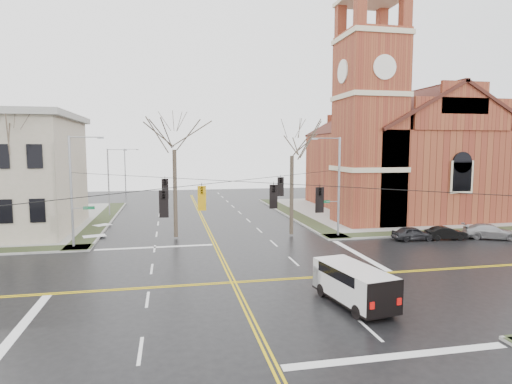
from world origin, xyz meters
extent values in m
plane|color=black|center=(0.00, 0.00, 0.00)|extent=(120.00, 120.00, 0.00)
cube|color=gray|center=(25.00, 25.00, 0.07)|extent=(30.00, 30.00, 0.15)
cube|color=#2B331B|center=(11.20, 25.00, 0.15)|extent=(2.00, 30.00, 0.02)
cube|color=#2B331B|center=(25.00, 11.20, 0.15)|extent=(30.00, 2.00, 0.02)
cube|color=#2B331B|center=(-11.20, 25.00, 0.15)|extent=(2.00, 30.00, 0.02)
cube|color=gold|center=(-0.12, 0.00, 0.01)|extent=(0.12, 100.00, 0.01)
cube|color=gold|center=(0.12, 0.00, 0.01)|extent=(0.12, 100.00, 0.01)
cube|color=gold|center=(0.00, -0.12, 0.01)|extent=(100.00, 0.12, 0.01)
cube|color=gold|center=(0.00, 0.12, 0.01)|extent=(100.00, 0.12, 0.01)
cube|color=silver|center=(5.00, -10.50, 0.01)|extent=(9.50, 0.50, 0.01)
cube|color=silver|center=(-5.00, 10.50, 0.01)|extent=(9.50, 0.50, 0.01)
cube|color=silver|center=(-10.50, -5.00, 0.01)|extent=(0.50, 9.50, 0.01)
cube|color=silver|center=(10.50, 5.00, 0.01)|extent=(0.50, 9.50, 0.01)
cube|color=maroon|center=(17.00, 17.00, 10.00)|extent=(6.00, 6.00, 20.00)
cube|color=beige|center=(17.00, 17.00, 19.50)|extent=(6.30, 6.30, 0.50)
cylinder|color=silver|center=(17.00, 13.95, 16.00)|extent=(2.40, 0.15, 2.40)
cylinder|color=silver|center=(13.95, 17.00, 16.00)|extent=(0.15, 2.40, 2.40)
cube|color=maroon|center=(26.00, 26.00, 5.00)|extent=(18.00, 24.00, 10.00)
cube|color=maroon|center=(16.80, 20.00, 2.20)|extent=(2.00, 5.00, 4.40)
cylinder|color=gray|center=(11.50, 11.50, 4.65)|extent=(0.20, 0.20, 9.00)
cylinder|color=gray|center=(10.90, 11.50, 3.30)|extent=(1.20, 0.06, 0.06)
cube|color=#105F34|center=(10.20, 11.50, 3.30)|extent=(0.90, 0.04, 0.25)
cylinder|color=gray|center=(10.30, 11.50, 9.05)|extent=(2.40, 0.08, 0.08)
cube|color=gray|center=(9.10, 11.50, 9.00)|extent=(0.50, 0.22, 0.15)
cylinder|color=gray|center=(-11.50, 11.50, 4.65)|extent=(0.20, 0.20, 9.00)
cylinder|color=gray|center=(-10.90, 11.50, 3.30)|extent=(1.20, 0.06, 0.06)
cube|color=#105F34|center=(-10.20, 11.50, 3.30)|extent=(0.90, 0.04, 0.25)
cylinder|color=gray|center=(-10.30, 11.50, 9.05)|extent=(2.40, 0.08, 0.08)
cube|color=gray|center=(-9.10, 11.50, 9.00)|extent=(0.50, 0.22, 0.15)
cylinder|color=black|center=(0.00, 0.00, 6.20)|extent=(23.02, 23.02, 0.03)
cylinder|color=black|center=(0.00, 0.00, 6.20)|extent=(23.02, 23.02, 0.03)
imported|color=black|center=(-4.00, -4.00, 5.45)|extent=(0.21, 0.26, 1.30)
imported|color=black|center=(4.00, 4.00, 5.45)|extent=(0.21, 0.26, 1.30)
imported|color=#C68F0B|center=(-2.00, -2.00, 5.45)|extent=(0.21, 0.26, 1.30)
imported|color=black|center=(-4.00, 4.00, 5.45)|extent=(0.21, 0.26, 1.30)
imported|color=black|center=(4.00, -4.00, 5.45)|extent=(0.21, 0.26, 1.30)
imported|color=black|center=(2.00, -2.00, 5.45)|extent=(0.21, 0.26, 1.30)
cylinder|color=gray|center=(-10.80, 28.00, 4.10)|extent=(0.16, 0.16, 8.00)
cylinder|color=gray|center=(-9.80, 28.00, 8.00)|extent=(2.00, 0.07, 0.07)
cube|color=gray|center=(-8.80, 28.00, 7.95)|extent=(0.45, 0.20, 0.13)
cylinder|color=gray|center=(-10.80, 48.00, 4.10)|extent=(0.16, 0.16, 8.00)
cylinder|color=gray|center=(-9.80, 48.00, 8.00)|extent=(2.00, 0.07, 0.07)
cube|color=gray|center=(-8.80, 48.00, 7.95)|extent=(0.45, 0.20, 0.13)
cube|color=silver|center=(5.60, -4.94, 1.17)|extent=(2.81, 5.42, 1.66)
cube|color=silver|center=(5.25, -2.83, 0.93)|extent=(2.11, 1.19, 1.17)
cube|color=black|center=(5.19, -2.49, 1.46)|extent=(1.80, 0.41, 0.78)
cube|color=black|center=(5.57, -4.75, 1.70)|extent=(2.56, 3.79, 0.54)
cube|color=#B70C0A|center=(5.27, -7.66, 0.97)|extent=(0.24, 0.11, 0.33)
cube|color=#B70C0A|center=(6.77, -7.42, 0.97)|extent=(0.24, 0.11, 0.33)
cube|color=black|center=(5.60, -4.94, 0.32)|extent=(2.86, 5.47, 0.10)
cylinder|color=black|center=(4.44, -3.41, 0.35)|extent=(0.36, 0.73, 0.70)
cylinder|color=black|center=(6.20, -3.12, 0.35)|extent=(0.36, 0.73, 0.70)
cylinder|color=black|center=(4.99, -6.77, 0.35)|extent=(0.36, 0.73, 0.70)
cylinder|color=black|center=(6.76, -6.48, 0.35)|extent=(0.36, 0.73, 0.70)
imported|color=black|center=(17.42, 8.72, 0.62)|extent=(3.69, 1.59, 1.24)
imported|color=black|center=(20.51, 8.39, 0.58)|extent=(3.67, 1.68, 1.17)
imported|color=#9C9C9E|center=(24.65, 7.95, 0.66)|extent=(4.91, 3.55, 1.32)
cylinder|color=#3E3427|center=(-15.36, 13.25, 4.08)|extent=(0.36, 0.36, 7.86)
cylinder|color=#3E3427|center=(-3.22, 13.73, 4.09)|extent=(0.36, 0.36, 7.88)
cylinder|color=#3E3427|center=(7.39, 12.81, 3.81)|extent=(0.36, 0.36, 7.32)
camera|label=1|loc=(-3.71, -25.13, 8.14)|focal=30.00mm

